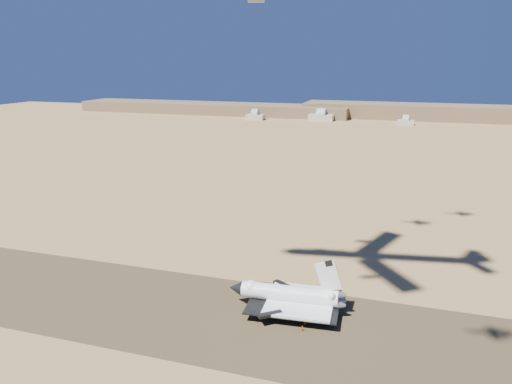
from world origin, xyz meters
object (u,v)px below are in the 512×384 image
(crew_a, at_px, (302,328))
(crew_c, at_px, (305,323))
(crew_b, at_px, (310,321))
(shuttle, at_px, (288,296))

(crew_a, bearing_deg, crew_c, 14.93)
(crew_c, bearing_deg, crew_a, 135.70)
(crew_b, bearing_deg, crew_a, 142.28)
(shuttle, relative_size, crew_a, 22.21)
(shuttle, bearing_deg, crew_a, -61.78)
(shuttle, distance_m, crew_b, 10.84)
(shuttle, relative_size, crew_c, 22.23)
(shuttle, height_order, crew_c, shuttle)
(crew_b, bearing_deg, shuttle, 30.23)
(crew_b, bearing_deg, crew_c, 123.51)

